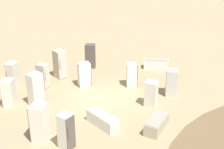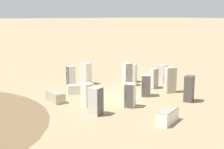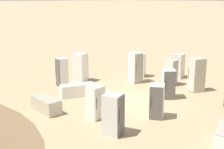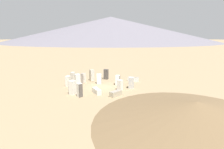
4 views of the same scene
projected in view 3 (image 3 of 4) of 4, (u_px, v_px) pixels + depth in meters
ground_plane at (129, 101)px, 16.47m from camera, size 1000.00×1000.00×0.00m
discarded_fridge_0 at (78, 90)px, 17.21m from camera, size 2.02×1.25×0.68m
discarded_fridge_1 at (81, 67)px, 20.13m from camera, size 0.89×0.92×1.85m
discarded_fridge_3 at (157, 101)px, 13.98m from camera, size 0.88×0.86×1.55m
discarded_fridge_4 at (113, 115)px, 12.24m from camera, size 0.87×0.91×1.67m
discarded_fridge_5 at (197, 75)px, 17.95m from camera, size 0.95×0.87×1.95m
discarded_fridge_6 at (178, 66)px, 21.04m from camera, size 0.74×0.76×1.64m
discarded_fridge_7 at (46, 105)px, 14.83m from camera, size 0.72×1.70×0.67m
discarded_fridge_8 at (62, 72)px, 19.10m from camera, size 0.68×0.64×1.74m
discarded_fridge_9 at (168, 84)px, 16.79m from camera, size 1.00×1.01×1.58m
discarded_fridge_10 at (136, 67)px, 19.89m from camera, size 0.79×0.89×1.94m
discarded_fridge_12 at (95, 102)px, 13.93m from camera, size 0.71×0.68×1.51m
discarded_fridge_13 at (171, 73)px, 19.27m from camera, size 0.69×0.67×1.60m
discarded_fridge_14 at (140, 65)px, 21.38m from camera, size 0.87×0.91×1.60m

